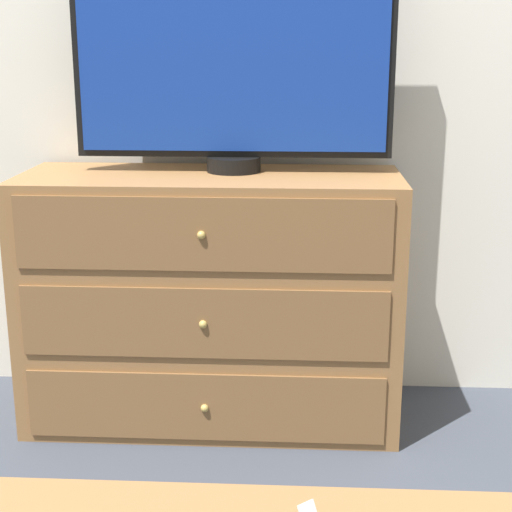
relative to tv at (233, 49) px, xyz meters
name	(u,v)px	position (x,y,z in m)	size (l,w,h in m)	color
ground_plane	(238,382)	(-0.01, 0.19, -1.17)	(12.00, 12.00, 0.00)	#383D47
wall_back	(236,6)	(-0.01, 0.21, 0.13)	(12.00, 0.05, 2.60)	silver
dresser	(212,299)	(-0.07, -0.06, -0.77)	(1.17, 0.46, 0.80)	olive
tv	(233,49)	(0.00, 0.00, 0.00)	(0.97, 0.17, 0.72)	black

